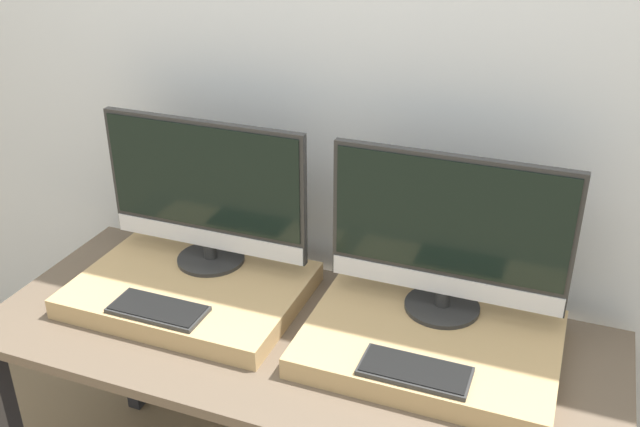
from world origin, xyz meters
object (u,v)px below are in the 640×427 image
Objects in this scene: keyboard_left at (158,309)px; monitor_right at (448,233)px; monitor_left at (205,191)px; keyboard_right at (415,371)px.

monitor_right is at bearing 22.27° from keyboard_left.
monitor_left and monitor_right have the same top height.
monitor_left is 2.37× the size of keyboard_right.
monitor_right reaches higher than keyboard_right.
monitor_left is 0.72m from monitor_right.
monitor_right is at bearing 90.00° from keyboard_right.
keyboard_left is at bearing 180.00° from keyboard_right.
keyboard_left is 0.42× the size of monitor_right.
keyboard_right is at bearing -22.27° from monitor_left.
keyboard_left is at bearing -90.00° from monitor_left.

